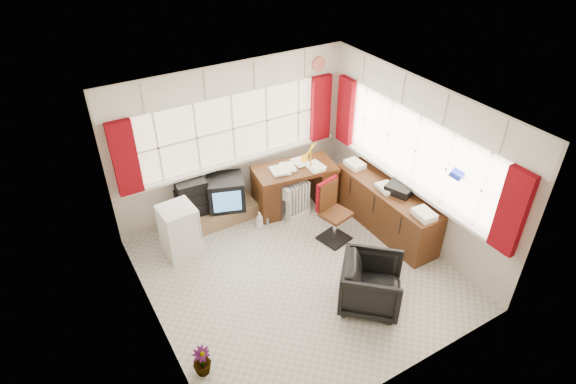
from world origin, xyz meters
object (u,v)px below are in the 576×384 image
at_px(desk, 295,185).
at_px(credenza, 385,208).
at_px(task_chair, 330,209).
at_px(radiator, 298,204).
at_px(mini_fridge, 180,231).
at_px(office_chair, 372,284).
at_px(crt_tv, 226,192).
at_px(desk_lamp, 311,151).
at_px(tv_bench, 214,216).

relative_size(desk, credenza, 0.71).
distance_m(task_chair, radiator, 0.76).
distance_m(task_chair, mini_fridge, 2.27).
height_order(desk, task_chair, task_chair).
xyz_separation_m(office_chair, crt_tv, (-0.82, 2.69, 0.15)).
relative_size(desk_lamp, crt_tv, 0.66).
distance_m(credenza, tv_bench, 2.75).
height_order(radiator, mini_fridge, mini_fridge).
height_order(task_chair, credenza, task_chair).
height_order(credenza, tv_bench, credenza).
bearing_deg(office_chair, crt_tv, 59.83).
distance_m(desk_lamp, radiator, 0.91).
bearing_deg(credenza, office_chair, -136.07).
height_order(tv_bench, mini_fridge, mini_fridge).
relative_size(desk, task_chair, 1.42).
relative_size(office_chair, credenza, 0.39).
bearing_deg(tv_bench, office_chair, -68.54).
bearing_deg(task_chair, desk, 92.82).
xyz_separation_m(desk, task_chair, (0.05, -0.97, 0.10)).
xyz_separation_m(desk_lamp, mini_fridge, (-2.28, -0.00, -0.69)).
distance_m(desk_lamp, crt_tv, 1.52).
relative_size(office_chair, tv_bench, 0.56).
height_order(desk_lamp, task_chair, desk_lamp).
relative_size(desk, desk_lamp, 3.00).
height_order(office_chair, credenza, credenza).
bearing_deg(office_chair, desk_lamp, 30.22).
xyz_separation_m(credenza, crt_tv, (-2.04, 1.52, 0.12)).
xyz_separation_m(desk_lamp, radiator, (-0.31, -0.12, -0.85)).
bearing_deg(office_chair, radiator, 37.55).
bearing_deg(tv_bench, desk, -11.76).
bearing_deg(radiator, tv_bench, 156.02).
distance_m(task_chair, credenza, 0.92).
distance_m(office_chair, tv_bench, 2.91).
bearing_deg(mini_fridge, office_chair, -51.77).
relative_size(task_chair, radiator, 1.60).
relative_size(desk_lamp, credenza, 0.24).
bearing_deg(crt_tv, credenza, -36.59).
relative_size(radiator, crt_tv, 0.87).
distance_m(radiator, tv_bench, 1.38).
bearing_deg(office_chair, mini_fridge, 81.04).
height_order(desk_lamp, tv_bench, desk_lamp).
xyz_separation_m(desk_lamp, office_chair, (-0.50, -2.26, -0.75)).
bearing_deg(desk_lamp, desk, 142.64).
bearing_deg(radiator, office_chair, -95.25).
bearing_deg(tv_bench, credenza, -33.70).
distance_m(desk_lamp, credenza, 1.48).
relative_size(crt_tv, mini_fridge, 0.87).
bearing_deg(credenza, task_chair, 162.82).
bearing_deg(desk, radiator, -110.59).
xyz_separation_m(radiator, mini_fridge, (-1.97, 0.12, 0.16)).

